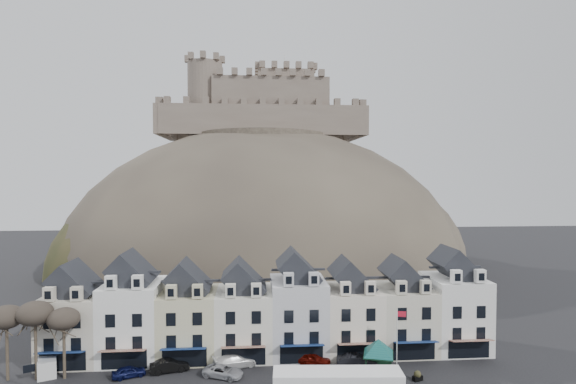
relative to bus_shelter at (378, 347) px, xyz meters
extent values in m
cube|color=beige|center=(-35.48, 7.34, 0.82)|extent=(6.80, 8.00, 8.00)
cube|color=#212329|center=(-35.48, 7.34, 6.02)|extent=(6.80, 5.76, 2.80)
cube|color=beige|center=(-36.98, 3.74, 5.72)|extent=(1.20, 0.80, 1.60)
cube|color=beige|center=(-33.99, 3.74, 5.72)|extent=(1.20, 0.80, 1.60)
cube|color=black|center=(-35.48, 3.31, -1.88)|extent=(5.10, 0.06, 2.20)
cube|color=navy|center=(-35.48, 2.64, -0.58)|extent=(5.10, 1.29, 0.43)
cube|color=white|center=(-28.68, 7.34, 1.42)|extent=(6.80, 8.00, 9.20)
cube|color=#212329|center=(-28.68, 7.34, 7.22)|extent=(6.80, 5.76, 2.80)
cube|color=white|center=(-30.18, 3.74, 6.92)|extent=(1.20, 0.80, 1.60)
cube|color=white|center=(-27.19, 3.74, 6.92)|extent=(1.20, 0.80, 1.60)
cube|color=black|center=(-28.68, 3.31, -1.88)|extent=(5.10, 0.06, 2.20)
cube|color=maroon|center=(-28.68, 2.64, -0.58)|extent=(5.10, 1.29, 0.43)
cube|color=beige|center=(-21.88, 7.34, 0.82)|extent=(6.80, 8.00, 8.00)
cube|color=#212329|center=(-21.88, 7.34, 6.02)|extent=(6.80, 5.76, 2.80)
cube|color=beige|center=(-23.38, 3.74, 5.72)|extent=(1.20, 0.80, 1.60)
cube|color=beige|center=(-20.39, 3.74, 5.72)|extent=(1.20, 0.80, 1.60)
cube|color=black|center=(-21.88, 3.31, -1.88)|extent=(5.10, 0.06, 2.20)
cube|color=navy|center=(-21.88, 2.64, -0.58)|extent=(5.10, 1.29, 0.43)
cube|color=white|center=(-15.08, 7.34, 0.82)|extent=(6.80, 8.00, 8.00)
cube|color=#212329|center=(-15.08, 7.34, 6.02)|extent=(6.80, 5.76, 2.80)
cube|color=white|center=(-16.58, 3.74, 5.72)|extent=(1.20, 0.80, 1.60)
cube|color=white|center=(-13.59, 3.74, 5.72)|extent=(1.20, 0.80, 1.60)
cube|color=black|center=(-15.08, 3.31, -1.88)|extent=(5.10, 0.06, 2.20)
cube|color=maroon|center=(-15.08, 2.64, -0.58)|extent=(5.10, 1.29, 0.43)
cube|color=silver|center=(-8.28, 7.34, 1.42)|extent=(6.80, 8.00, 9.20)
cube|color=#212329|center=(-8.28, 7.34, 7.22)|extent=(6.80, 5.76, 2.80)
cube|color=silver|center=(-9.78, 3.74, 6.92)|extent=(1.20, 0.80, 1.60)
cube|color=silver|center=(-6.79, 3.74, 6.92)|extent=(1.20, 0.80, 1.60)
cube|color=black|center=(-8.28, 3.31, -1.88)|extent=(5.10, 0.06, 2.20)
cube|color=navy|center=(-8.28, 2.64, -0.58)|extent=(5.10, 1.29, 0.43)
cube|color=white|center=(-1.48, 7.34, 0.82)|extent=(6.80, 8.00, 8.00)
cube|color=#212329|center=(-1.48, 7.34, 6.02)|extent=(6.80, 5.76, 2.80)
cube|color=white|center=(-2.98, 3.74, 5.72)|extent=(1.20, 0.80, 1.60)
cube|color=white|center=(0.01, 3.74, 5.72)|extent=(1.20, 0.80, 1.60)
cube|color=black|center=(-1.48, 3.31, -1.88)|extent=(5.10, 0.06, 2.20)
cube|color=maroon|center=(-1.48, 2.64, -0.58)|extent=(5.10, 1.29, 0.43)
cube|color=beige|center=(5.32, 7.34, 0.82)|extent=(6.80, 8.00, 8.00)
cube|color=#212329|center=(5.32, 7.34, 6.02)|extent=(6.80, 5.76, 2.80)
cube|color=beige|center=(3.82, 3.74, 5.72)|extent=(1.20, 0.80, 1.60)
cube|color=beige|center=(6.81, 3.74, 5.72)|extent=(1.20, 0.80, 1.60)
cube|color=black|center=(5.32, 3.31, -1.88)|extent=(5.10, 0.06, 2.20)
cube|color=navy|center=(5.32, 2.64, -0.58)|extent=(5.10, 1.29, 0.43)
cube|color=white|center=(12.12, 7.34, 1.42)|extent=(6.80, 8.00, 9.20)
cube|color=#212329|center=(12.12, 7.34, 7.22)|extent=(6.80, 5.76, 2.80)
cube|color=white|center=(10.62, 3.74, 6.92)|extent=(1.20, 0.80, 1.60)
cube|color=white|center=(13.61, 3.74, 6.92)|extent=(1.20, 0.80, 1.60)
cube|color=black|center=(12.12, 3.31, -1.88)|extent=(5.10, 0.06, 2.20)
cube|color=maroon|center=(12.12, 2.64, -0.58)|extent=(5.10, 1.29, 0.43)
ellipsoid|color=#38312B|center=(-11.68, 61.34, -3.18)|extent=(96.00, 76.00, 68.00)
ellipsoid|color=#2B3219|center=(-33.68, 55.34, -3.18)|extent=(52.00, 44.00, 42.00)
ellipsoid|color=#38312B|center=(12.32, 65.34, -3.18)|extent=(56.00, 48.00, 46.00)
ellipsoid|color=#2B3219|center=(-15.68, 47.34, -3.18)|extent=(40.00, 28.00, 28.00)
ellipsoid|color=#38312B|center=(-1.68, 49.34, -3.18)|extent=(36.00, 28.00, 24.00)
cylinder|color=#38312B|center=(-11.68, 61.34, 27.82)|extent=(30.00, 30.00, 3.00)
cube|color=#66594E|center=(-11.68, 57.34, 32.32)|extent=(48.00, 2.20, 7.00)
cube|color=#66594E|center=(-11.68, 77.34, 32.32)|extent=(48.00, 2.20, 7.00)
cube|color=#66594E|center=(-35.68, 67.34, 32.32)|extent=(2.20, 22.00, 7.00)
cube|color=#66594E|center=(12.32, 67.34, 32.32)|extent=(2.20, 22.00, 7.00)
cube|color=#66594E|center=(-9.68, 67.34, 37.82)|extent=(28.00, 18.00, 10.00)
cube|color=#66594E|center=(-5.68, 69.34, 39.32)|extent=(14.00, 12.00, 13.00)
cylinder|color=#66594E|center=(-25.68, 63.34, 37.82)|extent=(8.40, 8.40, 18.00)
cylinder|color=silver|center=(-5.68, 69.34, 48.32)|extent=(0.16, 0.16, 5.00)
cylinder|color=#3D3226|center=(-40.68, 1.84, -0.31)|extent=(0.32, 0.32, 5.74)
ellipsoid|color=#383028|center=(-40.68, 1.84, 3.79)|extent=(3.61, 3.61, 2.54)
cylinder|color=#3D3226|center=(-37.68, 1.84, -0.17)|extent=(0.32, 0.32, 6.02)
ellipsoid|color=#383028|center=(-37.68, 1.84, 4.13)|extent=(3.78, 3.78, 2.67)
cylinder|color=#3D3226|center=(-34.68, 1.84, -0.45)|extent=(0.32, 0.32, 5.46)
ellipsoid|color=#383028|center=(-34.68, 1.84, 3.45)|extent=(3.43, 3.43, 2.42)
cube|color=black|center=(-5.82, -6.38, -0.98)|extent=(12.37, 3.75, 1.08)
cube|color=white|center=(-5.82, -6.38, 0.15)|extent=(12.36, 3.55, 0.28)
cube|color=orange|center=(0.33, -6.81, -0.04)|extent=(0.16, 1.36, 0.32)
cube|color=black|center=(-0.88, 1.64, -2.01)|extent=(0.18, 0.18, 2.34)
cube|color=black|center=(1.64, 0.88, -2.01)|extent=(0.18, 0.18, 2.34)
cube|color=black|center=(-1.64, -0.88, -2.01)|extent=(0.18, 0.18, 2.34)
cube|color=black|center=(0.88, -1.64, -2.01)|extent=(0.18, 0.18, 2.34)
cube|color=black|center=(0.00, 0.00, -0.84)|extent=(4.01, 4.01, 0.12)
cone|color=#124E4E|center=(0.00, 0.00, 0.04)|extent=(6.19, 6.19, 1.76)
sphere|color=#AB1509|center=(0.54, -4.64, -2.00)|extent=(1.60, 1.60, 1.60)
cylinder|color=silver|center=(2.32, 0.66, 0.42)|extent=(0.11, 0.11, 7.22)
cube|color=red|center=(2.80, 0.55, 3.49)|extent=(0.97, 0.25, 0.63)
cube|color=silver|center=(-37.22, 3.34, -2.20)|extent=(3.45, 4.71, 1.97)
cube|color=black|center=(-37.22, 3.34, -1.82)|extent=(1.66, 0.78, 0.84)
cube|color=black|center=(3.89, -1.66, -2.91)|extent=(1.22, 0.91, 0.55)
sphere|color=#2B3219|center=(3.89, -1.66, -2.47)|extent=(0.76, 0.76, 0.76)
imported|color=#0B0F37|center=(-27.68, 1.58, -2.56)|extent=(3.92, 2.73, 1.24)
imported|color=black|center=(-23.45, 2.64, -2.46)|extent=(4.62, 2.66, 1.44)
imported|color=#ACAEB4|center=(-17.28, 0.84, -2.56)|extent=(4.89, 3.54, 1.25)
imported|color=white|center=(-16.08, 3.34, -2.43)|extent=(5.63, 3.71, 1.52)
imported|color=#520A04|center=(-6.88, 3.34, -2.48)|extent=(4.43, 3.15, 1.40)
imported|color=black|center=(-1.94, 1.88, -2.39)|extent=(5.04, 2.57, 1.58)
camera|label=1|loc=(-13.84, -48.50, 19.11)|focal=28.00mm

